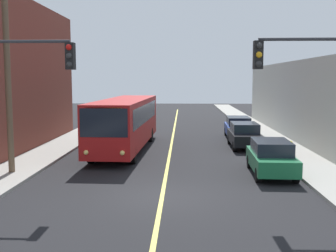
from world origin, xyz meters
The scene contains 12 objects.
ground_plane centered at (0.00, 0.00, 0.00)m, with size 120.00×120.00×0.00m, color black.
sidewalk_left centered at (-7.25, 10.00, 0.07)m, with size 2.50×90.00×0.15m, color gray.
sidewalk_right centered at (7.25, 10.00, 0.07)m, with size 2.50×90.00×0.15m, color gray.
lane_stripe_center centered at (0.00, 15.00, 0.01)m, with size 0.16×60.00×0.01m, color #D8CC4C.
city_bus centered at (-2.80, 10.31, 1.82)m, with size 3.02×12.23×3.20m.
parked_car_green centered at (4.89, 3.76, 0.84)m, with size 1.95×4.46×1.62m.
parked_car_black centered at (4.77, 11.47, 0.84)m, with size 1.84×4.41×1.62m.
parked_car_blue centered at (4.95, 15.80, 0.84)m, with size 1.93×4.45×1.62m.
utility_pole_near centered at (-7.18, 3.31, 6.07)m, with size 2.40×0.28×10.80m.
traffic_signal_left_corner centered at (-5.41, 0.22, 4.30)m, with size 3.75×0.48×6.00m.
traffic_signal_right_corner centered at (5.41, -0.31, 4.30)m, with size 3.75×0.48×6.00m.
fire_hydrant centered at (6.85, 7.96, 0.58)m, with size 0.44×0.26×0.84m.
Camera 1 is at (0.78, -15.38, 4.45)m, focal length 44.39 mm.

